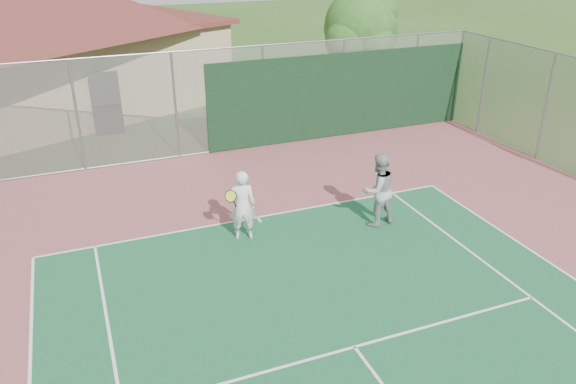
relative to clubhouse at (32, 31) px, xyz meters
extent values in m
cylinder|color=gray|center=(1.12, -7.76, -1.47)|extent=(0.08, 0.08, 3.50)
cylinder|color=gray|center=(4.12, -7.76, -1.47)|extent=(0.08, 0.08, 3.50)
cylinder|color=gray|center=(7.12, -7.76, -1.47)|extent=(0.08, 0.08, 3.50)
cylinder|color=gray|center=(10.12, -7.76, -1.47)|extent=(0.08, 0.08, 3.50)
cylinder|color=gray|center=(13.12, -7.76, -1.47)|extent=(0.08, 0.08, 3.50)
cylinder|color=gray|center=(15.12, -7.76, -1.47)|extent=(0.08, 0.08, 3.50)
cylinder|color=gray|center=(5.12, -7.76, 0.28)|extent=(20.00, 0.05, 0.05)
cylinder|color=gray|center=(5.12, -7.76, -3.17)|extent=(20.00, 0.05, 0.05)
cube|color=#999EA0|center=(5.12, -7.76, -1.47)|extent=(20.00, 0.02, 3.50)
cube|color=black|center=(10.12, -7.81, -1.67)|extent=(10.00, 0.04, 3.00)
cylinder|color=gray|center=(15.12, -9.26, -1.47)|extent=(0.08, 0.08, 3.50)
cylinder|color=gray|center=(15.12, -12.26, -1.47)|extent=(0.08, 0.08, 3.50)
cube|color=#999EA0|center=(15.12, -12.26, -1.47)|extent=(0.02, 9.00, 3.50)
cube|color=tan|center=(0.00, 0.00, -1.55)|extent=(15.78, 13.48, 3.34)
cube|color=brown|center=(0.00, 0.00, 0.17)|extent=(16.51, 14.22, 0.20)
cube|color=black|center=(2.22, -4.48, -2.05)|extent=(1.00, 0.06, 2.33)
cylinder|color=#362113|center=(12.54, -4.44, -1.91)|extent=(0.33, 0.33, 2.60)
sphere|color=#25531A|center=(12.54, -4.44, 0.13)|extent=(2.98, 2.98, 2.98)
sphere|color=#25531A|center=(13.38, -4.16, -0.24)|extent=(2.05, 2.05, 2.05)
sphere|color=#25531A|center=(11.80, -4.81, -0.33)|extent=(1.86, 1.86, 1.86)
sphere|color=#25531A|center=(12.73, -5.27, -0.43)|extent=(1.67, 1.67, 1.67)
sphere|color=#25531A|center=(12.26, -3.69, -0.05)|extent=(1.86, 1.86, 1.86)
sphere|color=#25531A|center=(13.10, -4.62, 0.78)|extent=(1.86, 1.86, 1.86)
imported|color=silver|center=(4.46, -13.77, -2.33)|extent=(0.74, 0.59, 1.78)
imported|color=#97999C|center=(7.86, -14.32, -2.26)|extent=(1.01, 0.84, 1.91)
camera|label=1|loc=(1.02, -25.40, 3.67)|focal=35.00mm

